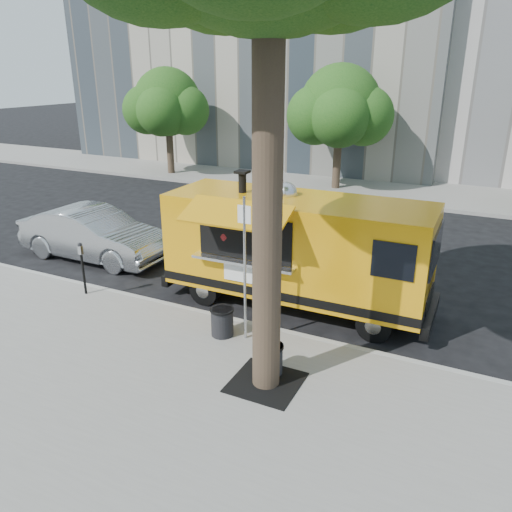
{
  "coord_description": "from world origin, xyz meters",
  "views": [
    {
      "loc": [
        5.73,
        -9.62,
        5.38
      ],
      "look_at": [
        1.04,
        0.0,
        1.35
      ],
      "focal_mm": 35.0,
      "sensor_mm": 36.0,
      "label": 1
    }
  ],
  "objects_px": {
    "far_tree_a": "(167,102)",
    "parking_meter": "(82,262)",
    "sign_post": "(245,261)",
    "trash_bin_right": "(271,358)",
    "food_truck": "(295,248)",
    "far_tree_b": "(340,106)",
    "trash_bin_left": "(222,321)",
    "sedan": "(94,234)"
  },
  "relations": [
    {
      "from": "food_truck",
      "to": "far_tree_b",
      "type": "bearing_deg",
      "value": 102.11
    },
    {
      "from": "far_tree_a",
      "to": "parking_meter",
      "type": "bearing_deg",
      "value": -62.85
    },
    {
      "from": "sedan",
      "to": "trash_bin_right",
      "type": "relative_size",
      "value": 8.14
    },
    {
      "from": "sign_post",
      "to": "far_tree_a",
      "type": "bearing_deg",
      "value": 129.83
    },
    {
      "from": "food_truck",
      "to": "trash_bin_left",
      "type": "bearing_deg",
      "value": -108.44
    },
    {
      "from": "far_tree_a",
      "to": "trash_bin_left",
      "type": "height_order",
      "value": "far_tree_a"
    },
    {
      "from": "far_tree_a",
      "to": "sign_post",
      "type": "height_order",
      "value": "far_tree_a"
    },
    {
      "from": "far_tree_b",
      "to": "sign_post",
      "type": "xyz_separation_m",
      "value": [
        2.55,
        -14.25,
        -1.98
      ]
    },
    {
      "from": "trash_bin_right",
      "to": "sign_post",
      "type": "bearing_deg",
      "value": 136.9
    },
    {
      "from": "sign_post",
      "to": "trash_bin_left",
      "type": "height_order",
      "value": "sign_post"
    },
    {
      "from": "far_tree_b",
      "to": "sign_post",
      "type": "height_order",
      "value": "far_tree_b"
    },
    {
      "from": "far_tree_b",
      "to": "food_truck",
      "type": "relative_size",
      "value": 0.86
    },
    {
      "from": "far_tree_a",
      "to": "far_tree_b",
      "type": "xyz_separation_m",
      "value": [
        9.0,
        0.4,
        0.06
      ]
    },
    {
      "from": "sign_post",
      "to": "trash_bin_right",
      "type": "relative_size",
      "value": 5.25
    },
    {
      "from": "food_truck",
      "to": "far_tree_a",
      "type": "bearing_deg",
      "value": 134.35
    },
    {
      "from": "far_tree_b",
      "to": "parking_meter",
      "type": "height_order",
      "value": "far_tree_b"
    },
    {
      "from": "parking_meter",
      "to": "sedan",
      "type": "distance_m",
      "value": 2.92
    },
    {
      "from": "sign_post",
      "to": "trash_bin_right",
      "type": "xyz_separation_m",
      "value": [
        0.99,
        -0.93,
        -1.39
      ]
    },
    {
      "from": "sign_post",
      "to": "sedan",
      "type": "distance_m",
      "value": 6.91
    },
    {
      "from": "far_tree_a",
      "to": "far_tree_b",
      "type": "distance_m",
      "value": 9.01
    },
    {
      "from": "trash_bin_right",
      "to": "far_tree_b",
      "type": "bearing_deg",
      "value": 103.14
    },
    {
      "from": "trash_bin_left",
      "to": "far_tree_a",
      "type": "bearing_deg",
      "value": 128.41
    },
    {
      "from": "parking_meter",
      "to": "trash_bin_left",
      "type": "bearing_deg",
      "value": -4.2
    },
    {
      "from": "far_tree_a",
      "to": "sign_post",
      "type": "bearing_deg",
      "value": -50.17
    },
    {
      "from": "far_tree_b",
      "to": "parking_meter",
      "type": "bearing_deg",
      "value": -98.1
    },
    {
      "from": "far_tree_b",
      "to": "far_tree_a",
      "type": "bearing_deg",
      "value": -177.46
    },
    {
      "from": "parking_meter",
      "to": "sedan",
      "type": "relative_size",
      "value": 0.29
    },
    {
      "from": "far_tree_a",
      "to": "sign_post",
      "type": "distance_m",
      "value": 18.14
    },
    {
      "from": "far_tree_a",
      "to": "parking_meter",
      "type": "relative_size",
      "value": 4.01
    },
    {
      "from": "far_tree_a",
      "to": "sign_post",
      "type": "relative_size",
      "value": 1.79
    },
    {
      "from": "food_truck",
      "to": "trash_bin_left",
      "type": "xyz_separation_m",
      "value": [
        -0.71,
        -2.22,
        -1.0
      ]
    },
    {
      "from": "sign_post",
      "to": "parking_meter",
      "type": "height_order",
      "value": "sign_post"
    },
    {
      "from": "far_tree_b",
      "to": "parking_meter",
      "type": "distance_m",
      "value": 14.48
    },
    {
      "from": "far_tree_b",
      "to": "trash_bin_left",
      "type": "xyz_separation_m",
      "value": [
        2.06,
        -14.35,
        -3.36
      ]
    },
    {
      "from": "parking_meter",
      "to": "trash_bin_right",
      "type": "distance_m",
      "value": 5.68
    },
    {
      "from": "trash_bin_right",
      "to": "parking_meter",
      "type": "bearing_deg",
      "value": 168.48
    },
    {
      "from": "sign_post",
      "to": "trash_bin_left",
      "type": "xyz_separation_m",
      "value": [
        -0.49,
        -0.1,
        -1.38
      ]
    },
    {
      "from": "far_tree_a",
      "to": "food_truck",
      "type": "xyz_separation_m",
      "value": [
        11.77,
        -11.73,
        -2.3
      ]
    },
    {
      "from": "sign_post",
      "to": "parking_meter",
      "type": "relative_size",
      "value": 2.25
    },
    {
      "from": "food_truck",
      "to": "sedan",
      "type": "relative_size",
      "value": 1.38
    },
    {
      "from": "far_tree_b",
      "to": "trash_bin_left",
      "type": "distance_m",
      "value": 14.88
    },
    {
      "from": "far_tree_a",
      "to": "trash_bin_right",
      "type": "height_order",
      "value": "far_tree_a"
    }
  ]
}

